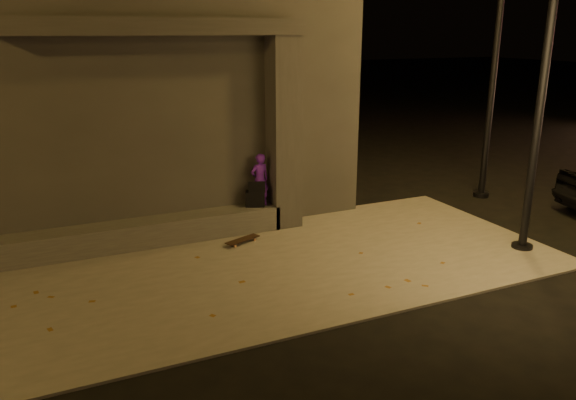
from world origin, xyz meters
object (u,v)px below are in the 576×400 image
skateboarder (260,180)px  street_lamp_0 (554,0)px  column (284,134)px  skateboard (243,240)px  backpack (255,197)px

skateboarder → street_lamp_0: 5.75m
column → skateboard: 2.16m
backpack → column: bearing=23.4°
column → skateboard: (-1.11, -0.65, -1.74)m
skateboard → backpack: bearing=31.0°
skateboard → skateboarder: bearing=25.9°
column → skateboard: bearing=-149.5°
skateboarder → backpack: 0.35m
skateboard → street_lamp_0: 6.42m
street_lamp_0 → skateboard: bearing=153.1°
column → backpack: bearing=180.0°
column → backpack: 1.32m
skateboarder → backpack: (-0.10, 0.00, -0.33)m
backpack → skateboard: 1.00m
backpack → street_lamp_0: 6.00m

